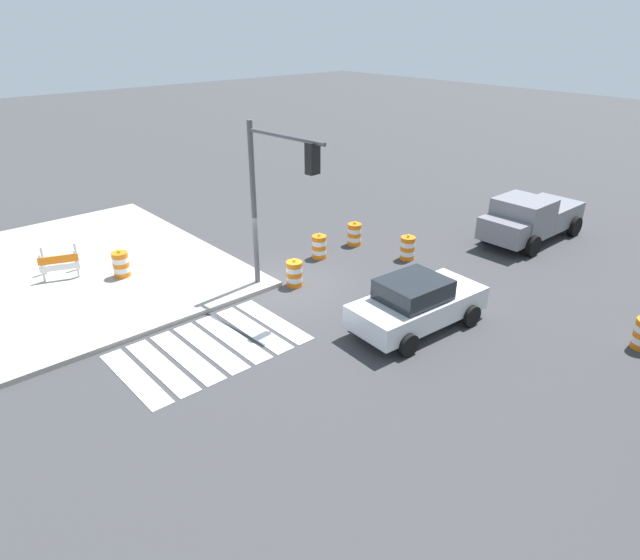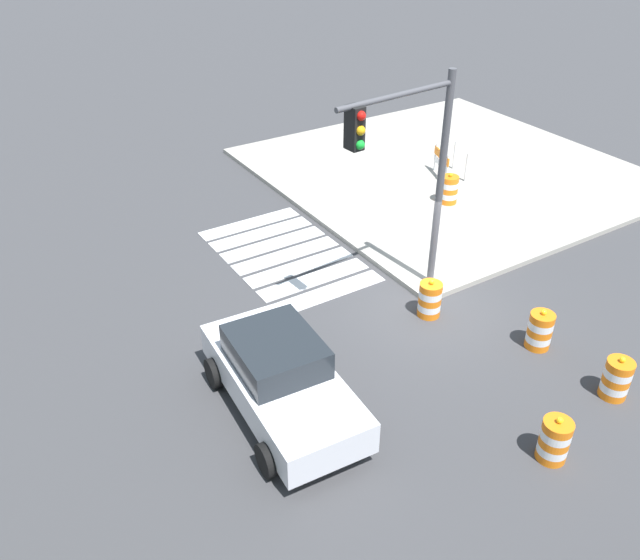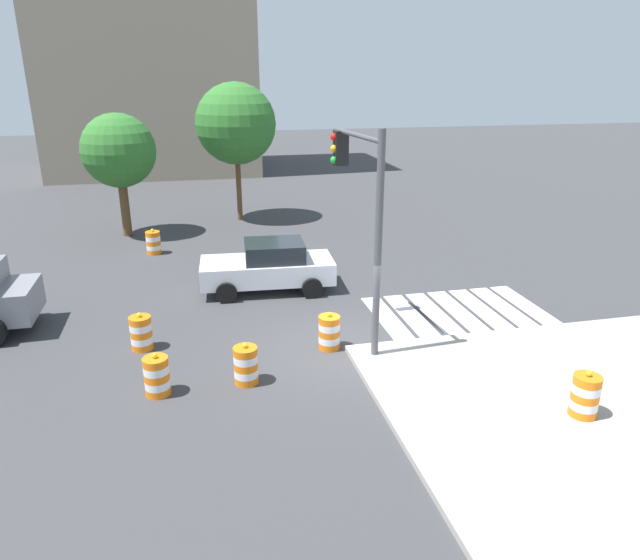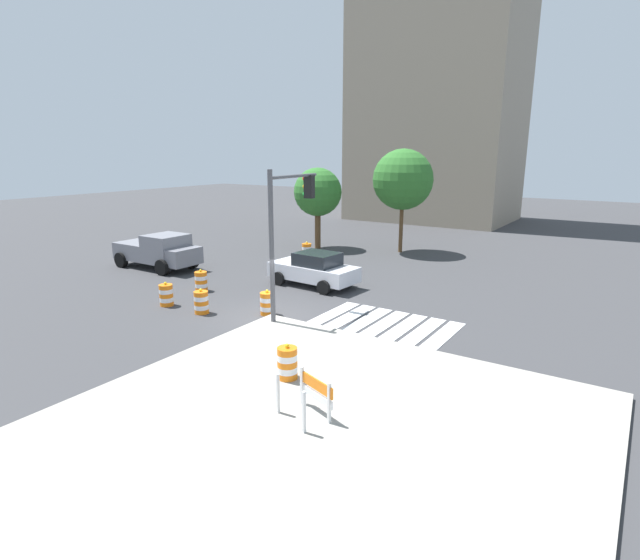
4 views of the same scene
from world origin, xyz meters
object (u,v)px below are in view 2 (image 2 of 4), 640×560
(traffic_barrel_near_corner, at_px, (430,299))
(traffic_barrel_far_curb, at_px, (540,330))
(traffic_barrel_crosswalk_end, at_px, (616,379))
(construction_barricade, at_px, (446,161))
(sports_car, at_px, (281,377))
(traffic_barrel_median_near, at_px, (554,440))
(traffic_barrel_on_sidewalk, at_px, (449,189))
(traffic_light_pole, at_px, (409,156))

(traffic_barrel_near_corner, relative_size, traffic_barrel_far_curb, 1.00)
(traffic_barrel_crosswalk_end, height_order, construction_barricade, construction_barricade)
(sports_car, distance_m, traffic_barrel_median_near, 5.28)
(sports_car, bearing_deg, traffic_barrel_on_sidewalk, -60.13)
(sports_car, bearing_deg, traffic_light_pole, -67.95)
(construction_barricade, bearing_deg, sports_car, 123.50)
(traffic_barrel_crosswalk_end, distance_m, traffic_barrel_far_curb, 1.98)
(traffic_barrel_median_near, distance_m, traffic_barrel_on_sidewalk, 10.57)
(construction_barricade, relative_size, traffic_light_pole, 0.26)
(traffic_barrel_crosswalk_end, bearing_deg, traffic_barrel_on_sidewalk, -19.51)
(traffic_barrel_crosswalk_end, bearing_deg, traffic_barrel_far_curb, 2.02)
(traffic_barrel_crosswalk_end, bearing_deg, traffic_light_pole, 17.95)
(traffic_barrel_on_sidewalk, bearing_deg, traffic_barrel_crosswalk_end, 160.49)
(traffic_barrel_crosswalk_end, xyz_separation_m, traffic_barrel_on_sidewalk, (8.57, -3.04, 0.15))
(traffic_barrel_near_corner, xyz_separation_m, construction_barricade, (5.95, -5.71, 0.27))
(traffic_barrel_far_curb, height_order, traffic_light_pole, traffic_light_pole)
(traffic_barrel_far_curb, distance_m, traffic_barrel_on_sidewalk, 7.28)
(sports_car, relative_size, traffic_barrel_crosswalk_end, 4.33)
(traffic_barrel_near_corner, xyz_separation_m, traffic_barrel_on_sidewalk, (4.29, -4.41, 0.15))
(traffic_barrel_crosswalk_end, relative_size, construction_barricade, 0.71)
(construction_barricade, bearing_deg, traffic_barrel_crosswalk_end, 157.00)
(traffic_barrel_median_near, height_order, traffic_light_pole, traffic_light_pole)
(sports_car, xyz_separation_m, traffic_light_pole, (1.77, -4.36, 3.10))
(sports_car, distance_m, traffic_barrel_far_curb, 6.12)
(traffic_barrel_median_near, bearing_deg, traffic_barrel_crosswalk_end, -78.77)
(traffic_barrel_near_corner, bearing_deg, traffic_barrel_on_sidewalk, -45.76)
(traffic_barrel_on_sidewalk, bearing_deg, sports_car, 119.87)
(sports_car, distance_m, traffic_barrel_on_sidewalk, 10.45)
(traffic_barrel_near_corner, bearing_deg, traffic_barrel_median_near, 167.60)
(traffic_light_pole, bearing_deg, sports_car, 112.05)
(traffic_barrel_on_sidewalk, bearing_deg, construction_barricade, -38.21)
(construction_barricade, bearing_deg, traffic_barrel_near_corner, 136.17)
(traffic_barrel_median_near, distance_m, traffic_barrel_far_curb, 3.40)
(traffic_barrel_median_near, bearing_deg, sports_car, 43.17)
(traffic_barrel_near_corner, distance_m, traffic_barrel_on_sidewalk, 6.16)
(traffic_barrel_median_near, height_order, construction_barricade, construction_barricade)
(traffic_light_pole, bearing_deg, traffic_barrel_crosswalk_end, -162.05)
(traffic_barrel_crosswalk_end, relative_size, traffic_barrel_on_sidewalk, 1.00)
(traffic_barrel_near_corner, height_order, traffic_barrel_median_near, same)
(traffic_barrel_median_near, bearing_deg, traffic_barrel_near_corner, -12.40)
(traffic_light_pole, bearing_deg, traffic_barrel_on_sidewalk, -53.81)
(traffic_barrel_far_curb, height_order, traffic_barrel_on_sidewalk, traffic_barrel_on_sidewalk)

